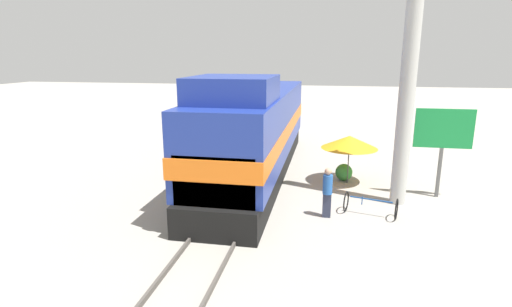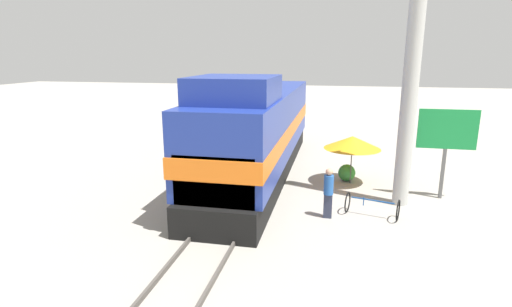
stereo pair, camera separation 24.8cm
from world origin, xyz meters
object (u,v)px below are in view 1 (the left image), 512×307
object	(u,v)px
utility_pole	(410,60)
billboard_sign	(443,133)
person_bystander	(327,190)
vendor_umbrella	(349,142)
bicycle	(371,205)
locomotive	(255,132)

from	to	relation	value
utility_pole	billboard_sign	xyz separation A→B (m)	(1.69, 1.01, -2.83)
utility_pole	billboard_sign	distance (m)	3.45
billboard_sign	person_bystander	distance (m)	5.58
vendor_umbrella	bicycle	bearing A→B (deg)	-79.64
utility_pole	person_bystander	distance (m)	5.61
utility_pole	person_bystander	world-z (taller)	utility_pole
locomotive	utility_pole	bearing A→B (deg)	-21.65
billboard_sign	person_bystander	xyz separation A→B (m)	(-4.42, -2.97, -1.66)
billboard_sign	utility_pole	bearing A→B (deg)	-149.19
locomotive	person_bystander	distance (m)	5.70
locomotive	person_bystander	world-z (taller)	locomotive
person_bystander	billboard_sign	bearing A→B (deg)	33.85
person_bystander	utility_pole	bearing A→B (deg)	35.63
billboard_sign	bicycle	distance (m)	4.44
locomotive	vendor_umbrella	distance (m)	4.33
utility_pole	billboard_sign	size ratio (longest dim) A/B	3.02
utility_pole	vendor_umbrella	distance (m)	4.61
locomotive	billboard_sign	world-z (taller)	locomotive
vendor_umbrella	bicycle	distance (m)	4.07
vendor_umbrella	person_bystander	world-z (taller)	vendor_umbrella
utility_pole	bicycle	bearing A→B (deg)	-127.73
utility_pole	vendor_umbrella	bearing A→B (deg)	130.05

